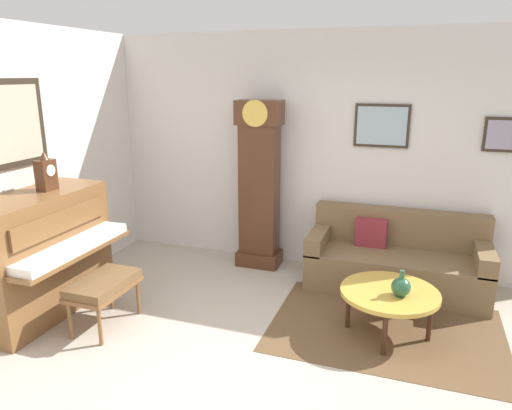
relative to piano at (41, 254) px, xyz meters
name	(u,v)px	position (x,y,z in m)	size (l,w,h in m)	color
ground_plane	(247,373)	(2.23, -0.23, -0.66)	(6.40, 6.00, 0.10)	#B2A899
wall_back	(317,152)	(2.25, 2.17, 0.79)	(5.30, 0.13, 2.80)	silver
area_rug	(385,329)	(3.25, 0.75, -0.61)	(2.10, 1.50, 0.01)	brown
piano	(41,254)	(0.00, 0.00, 0.00)	(0.87, 1.44, 1.21)	brown
piano_bench	(104,286)	(0.74, -0.05, -0.21)	(0.42, 0.70, 0.48)	brown
grandfather_clock	(259,190)	(1.62, 1.85, 0.35)	(0.52, 0.34, 2.03)	#4C2B19
couch	(396,261)	(3.26, 1.74, -0.30)	(1.90, 0.80, 0.84)	brown
coffee_table	(390,294)	(3.26, 0.68, -0.21)	(0.88, 0.88, 0.43)	gold
mantel_clock	(46,173)	(0.00, 0.19, 0.77)	(0.13, 0.18, 0.38)	#4C2B19
green_jug	(401,287)	(3.36, 0.60, -0.09)	(0.17, 0.17, 0.24)	#234C33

